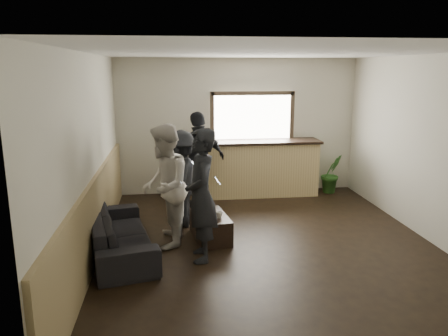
{
  "coord_description": "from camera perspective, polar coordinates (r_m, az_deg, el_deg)",
  "views": [
    {
      "loc": [
        -1.4,
        -5.98,
        2.6
      ],
      "look_at": [
        -0.61,
        0.4,
        1.12
      ],
      "focal_mm": 35.0,
      "sensor_mm": 36.0,
      "label": 1
    }
  ],
  "objects": [
    {
      "name": "ground",
      "position": [
        6.67,
        5.7,
        -10.03
      ],
      "size": [
        5.0,
        6.0,
        0.01
      ],
      "primitive_type": "cube",
      "color": "black"
    },
    {
      "name": "room_shell",
      "position": [
        6.13,
        -0.74,
        2.32
      ],
      "size": [
        5.01,
        6.01,
        2.8
      ],
      "color": "silver",
      "rests_on": "ground"
    },
    {
      "name": "bar_counter",
      "position": [
        9.06,
        3.91,
        0.44
      ],
      "size": [
        2.7,
        0.68,
        2.13
      ],
      "color": "tan",
      "rests_on": "ground"
    },
    {
      "name": "sofa",
      "position": [
        6.45,
        -13.41,
        -8.33
      ],
      "size": [
        1.21,
        2.15,
        0.59
      ],
      "primitive_type": "imported",
      "rotation": [
        0.0,
        0.0,
        1.79
      ],
      "color": "black",
      "rests_on": "ground"
    },
    {
      "name": "coffee_table",
      "position": [
        6.82,
        -1.77,
        -7.7
      ],
      "size": [
        0.61,
        0.93,
        0.39
      ],
      "primitive_type": "cube",
      "rotation": [
        0.0,
        0.0,
        0.15
      ],
      "color": "black",
      "rests_on": "ground"
    },
    {
      "name": "cup_a",
      "position": [
        6.91,
        -3.03,
        -5.31
      ],
      "size": [
        0.17,
        0.17,
        0.1
      ],
      "primitive_type": "imported",
      "rotation": [
        0.0,
        0.0,
        3.82
      ],
      "color": "silver",
      "rests_on": "coffee_table"
    },
    {
      "name": "cup_b",
      "position": [
        6.61,
        -0.64,
        -6.14
      ],
      "size": [
        0.12,
        0.12,
        0.09
      ],
      "primitive_type": "imported",
      "rotation": [
        0.0,
        0.0,
        4.92
      ],
      "color": "silver",
      "rests_on": "coffee_table"
    },
    {
      "name": "potted_plant",
      "position": [
        9.52,
        13.87,
        -0.7
      ],
      "size": [
        0.55,
        0.49,
        0.83
      ],
      "primitive_type": "imported",
      "rotation": [
        0.0,
        0.0,
        0.32
      ],
      "color": "#2D6623",
      "rests_on": "ground"
    },
    {
      "name": "person_a",
      "position": [
        5.91,
        -3.0,
        -3.62
      ],
      "size": [
        0.49,
        0.68,
        1.83
      ],
      "rotation": [
        0.0,
        0.0,
        -1.54
      ],
      "color": "black",
      "rests_on": "ground"
    },
    {
      "name": "person_b",
      "position": [
        6.43,
        -7.78,
        -2.39
      ],
      "size": [
        0.76,
        0.94,
        1.82
      ],
      "rotation": [
        0.0,
        0.0,
        -1.66
      ],
      "color": "beige",
      "rests_on": "ground"
    },
    {
      "name": "person_c",
      "position": [
        7.24,
        -5.61,
        -1.42
      ],
      "size": [
        0.8,
        1.15,
        1.62
      ],
      "rotation": [
        0.0,
        0.0,
        -1.78
      ],
      "color": "black",
      "rests_on": "ground"
    },
    {
      "name": "person_d",
      "position": [
        8.18,
        -3.26,
        1.02
      ],
      "size": [
        1.16,
        0.86,
        1.82
      ],
      "rotation": [
        0.0,
        0.0,
        -2.7
      ],
      "color": "black",
      "rests_on": "ground"
    }
  ]
}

